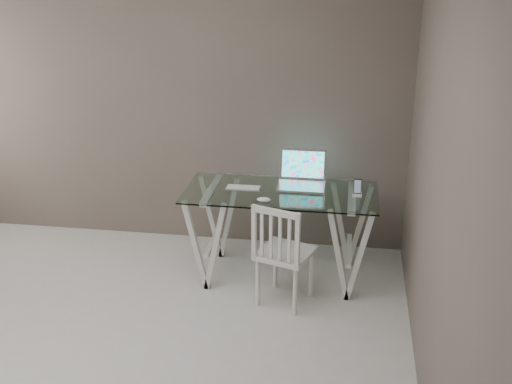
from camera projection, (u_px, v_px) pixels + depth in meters
The scene contains 7 objects.
room at pixel (47, 116), 3.33m from camera, with size 4.50×4.52×2.71m.
desk at pixel (280, 234), 5.13m from camera, with size 1.50×0.70×0.75m.
chair at pixel (281, 250), 4.69m from camera, with size 0.48×0.48×0.82m.
laptop at pixel (302, 177), 5.12m from camera, with size 0.38×0.34×0.26m.
keyboard at pixel (243, 188), 5.06m from camera, with size 0.28×0.12×0.01m, color silver.
mouse at pixel (264, 200), 4.80m from camera, with size 0.10×0.06×0.03m, color white.
phone_dock at pixel (357, 191), 4.91m from camera, with size 0.07×0.07×0.13m.
Camera 1 is at (1.51, -3.03, 2.56)m, focal length 45.00 mm.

